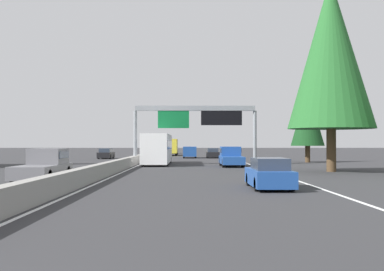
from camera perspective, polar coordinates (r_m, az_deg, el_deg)
ground_plane at (r=64.86m, az=-5.02°, el=-2.91°), size 320.00×320.00×0.00m
median_barrier at (r=84.81m, az=-4.13°, el=-2.16°), size 180.00×0.56×0.90m
shoulder_stripe_right at (r=74.91m, az=4.43°, el=-2.65°), size 160.00×0.16×0.01m
shoulder_stripe_median at (r=74.81m, az=-4.21°, el=-2.65°), size 160.00×0.16×0.01m
sign_gantry_overhead at (r=46.74m, az=0.61°, el=2.23°), size 0.50×12.68×6.04m
sedan_distant_b at (r=22.27m, az=9.65°, el=-4.80°), size 4.40×1.80×1.47m
pickup_distant_a at (r=43.28m, az=4.91°, el=-2.65°), size 5.60×2.00×1.86m
bus_mid_right at (r=47.30m, az=-4.33°, el=-1.54°), size 11.50×2.55×3.10m
sedan_mid_center at (r=97.26m, az=-2.39°, el=-1.88°), size 4.40×1.80×1.47m
sedan_far_right at (r=67.76m, az=2.62°, el=-2.26°), size 4.40×1.80×1.47m
minivan_far_center at (r=68.03m, az=-0.29°, el=-2.03°), size 5.00×1.95×1.69m
box_truck_mid_left at (r=82.06m, az=-2.69°, el=-1.39°), size 8.50×2.40×2.95m
oncoming_near at (r=27.47m, az=-17.99°, el=-3.56°), size 5.60×2.00×1.86m
oncoming_far at (r=65.95m, az=-10.74°, el=-2.27°), size 4.40×1.80×1.47m
conifer_right_near at (r=37.05m, az=17.00°, el=9.86°), size 6.59×6.59×14.99m
conifer_right_mid at (r=53.67m, az=14.28°, el=2.31°), size 3.80×3.80×8.63m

